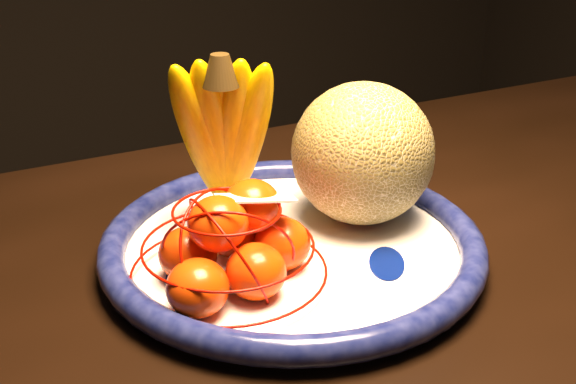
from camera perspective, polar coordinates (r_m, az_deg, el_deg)
name	(u,v)px	position (r m, az deg, el deg)	size (l,w,h in m)	color
dining_table	(470,330)	(0.80, 14.16, -10.56)	(1.55, 0.94, 0.77)	black
fruit_bowl	(292,245)	(0.74, 0.34, -4.17)	(0.39, 0.39, 0.03)	white
cantaloupe	(363,153)	(0.76, 5.91, 3.05)	(0.15, 0.15, 0.15)	olive
banana_bunch	(224,130)	(0.75, -5.09, 4.91)	(0.13, 0.13, 0.21)	#FDBE03
mandarin_bag	(232,247)	(0.66, -4.41, -4.33)	(0.22, 0.22, 0.11)	#FF390D
price_tag	(256,198)	(0.65, -2.56, -0.47)	(0.07, 0.03, 0.00)	white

